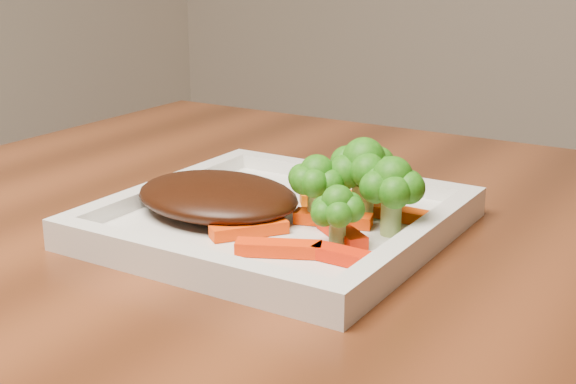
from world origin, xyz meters
The scene contains 13 objects.
plate centered at (-0.36, 0.08, 0.76)m, with size 0.27×0.27×0.01m, color white.
steak centered at (-0.42, 0.06, 0.78)m, with size 0.15×0.12×0.03m, color black.
broccoli_0 centered at (-0.30, 0.11, 0.80)m, with size 0.07×0.07×0.07m, color #266F12, non-canonical shape.
broccoli_1 centered at (-0.27, 0.09, 0.79)m, with size 0.06×0.06×0.06m, color #337012, non-canonical shape.
broccoli_2 centered at (-0.29, 0.04, 0.79)m, with size 0.05×0.05×0.06m, color #2C5F0F, non-canonical shape.
broccoli_3 centered at (-0.33, 0.09, 0.79)m, with size 0.05×0.05×0.06m, color #0F5B11, non-canonical shape.
carrot_0 centered at (-0.32, 0.01, 0.77)m, with size 0.06×0.02×0.01m, color #F42F03.
carrot_1 centered at (-0.26, 0.02, 0.77)m, with size 0.06×0.02×0.01m, color red.
carrot_2 centered at (-0.36, 0.03, 0.77)m, with size 0.06×0.02×0.01m, color #F83E04.
carrot_3 centered at (-0.27, 0.13, 0.77)m, with size 0.06×0.02×0.01m, color #DF4003.
carrot_4 centered at (-0.34, 0.14, 0.77)m, with size 0.06×0.02×0.01m, color #ED5B03.
carrot_5 centered at (-0.30, 0.06, 0.77)m, with size 0.06×0.02×0.01m, color red.
carrot_6 centered at (-0.32, 0.09, 0.77)m, with size 0.06×0.02×0.01m, color #DF3803.
Camera 1 is at (-0.02, -0.46, 0.98)m, focal length 50.00 mm.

